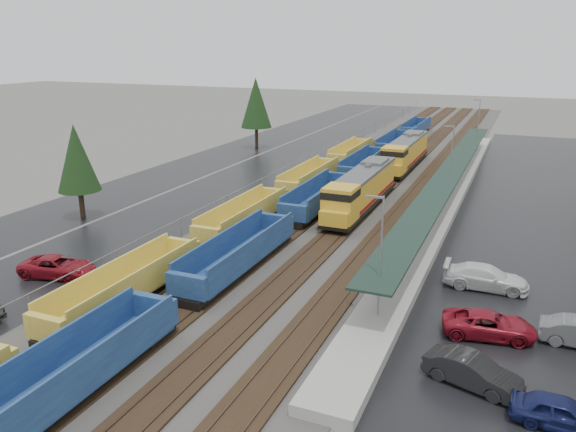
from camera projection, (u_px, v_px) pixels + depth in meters
name	position (u px, v px, depth m)	size (l,w,h in m)	color
ballast_strip	(383.00, 173.00, 72.15)	(20.00, 160.00, 0.08)	#302D2B
trackbed	(383.00, 172.00, 72.12)	(14.60, 160.00, 0.22)	black
west_parking_lot	(277.00, 164.00, 77.77)	(10.00, 160.00, 0.02)	black
west_road	(214.00, 158.00, 81.51)	(9.00, 160.00, 0.02)	black
east_commuter_lot	(545.00, 210.00, 56.27)	(16.00, 100.00, 0.02)	black
station_platform	(448.00, 194.00, 59.61)	(3.00, 80.00, 8.00)	#9E9B93
chainlink_fence	(310.00, 158.00, 73.87)	(0.08, 160.04, 2.02)	gray
tree_west_near	(77.00, 158.00, 52.31)	(3.96, 3.96, 9.00)	#332316
tree_west_far	(256.00, 103.00, 87.44)	(4.84, 4.84, 11.00)	#332316
locomotive_lead	(361.00, 190.00, 55.26)	(2.80, 18.45, 4.18)	black
locomotive_trail	(405.00, 153.00, 73.72)	(2.80, 18.45, 4.18)	black
well_string_yellow	(195.00, 247.00, 42.99)	(2.67, 95.72, 2.37)	gold
well_string_blue	(319.00, 198.00, 56.09)	(2.85, 117.06, 2.53)	navy
parked_car_west_c	(58.00, 267.00, 40.25)	(5.34, 2.46, 1.49)	maroon
parked_car_east_a	(472.00, 372.00, 27.36)	(4.71, 1.64, 1.55)	black
parked_car_east_b	(489.00, 325.00, 32.01)	(5.20, 2.40, 1.44)	maroon
parked_car_east_c	(486.00, 277.00, 38.24)	(5.62, 2.28, 1.63)	white
parked_car_east_d	(561.00, 413.00, 24.40)	(4.24, 1.70, 1.44)	#151B4F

